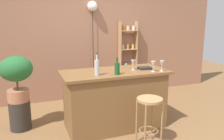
# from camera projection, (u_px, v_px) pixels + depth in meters

# --- Properties ---
(ground) EXTENTS (12.00, 12.00, 0.00)m
(ground) POSITION_uv_depth(u_px,v_px,m) (122.00, 134.00, 3.51)
(ground) COLOR brown
(back_wall) EXTENTS (6.40, 0.10, 2.80)m
(back_wall) POSITION_uv_depth(u_px,v_px,m) (87.00, 35.00, 4.99)
(back_wall) COLOR #9E6B51
(back_wall) RESTS_ON ground
(kitchen_counter) EXTENTS (1.66, 0.76, 0.93)m
(kitchen_counter) POSITION_uv_depth(u_px,v_px,m) (115.00, 99.00, 3.69)
(kitchen_counter) COLOR brown
(kitchen_counter) RESTS_ON ground
(bar_stool) EXTENTS (0.35, 0.35, 0.69)m
(bar_stool) POSITION_uv_depth(u_px,v_px,m) (149.00, 111.00, 3.10)
(bar_stool) COLOR #997047
(bar_stool) RESTS_ON ground
(spice_shelf) EXTENTS (0.42, 0.16, 1.68)m
(spice_shelf) POSITION_uv_depth(u_px,v_px,m) (128.00, 59.00, 5.31)
(spice_shelf) COLOR tan
(spice_shelf) RESTS_ON ground
(plant_stool) EXTENTS (0.33, 0.33, 0.47)m
(plant_stool) POSITION_uv_depth(u_px,v_px,m) (20.00, 115.00, 3.65)
(plant_stool) COLOR #2D2823
(plant_stool) RESTS_ON ground
(potted_plant) EXTENTS (0.49, 0.44, 0.72)m
(potted_plant) POSITION_uv_depth(u_px,v_px,m) (16.00, 74.00, 3.51)
(potted_plant) COLOR #A86B4C
(potted_plant) RESTS_ON plant_stool
(bottle_spirits_clear) EXTENTS (0.08, 0.08, 0.25)m
(bottle_spirits_clear) POSITION_uv_depth(u_px,v_px,m) (117.00, 68.00, 3.34)
(bottle_spirits_clear) COLOR #194C23
(bottle_spirits_clear) RESTS_ON kitchen_counter
(bottle_vinegar) EXTENTS (0.07, 0.07, 0.32)m
(bottle_vinegar) POSITION_uv_depth(u_px,v_px,m) (97.00, 67.00, 3.28)
(bottle_vinegar) COLOR #B2B2B7
(bottle_vinegar) RESTS_ON kitchen_counter
(wine_glass_left) EXTENTS (0.07, 0.07, 0.16)m
(wine_glass_left) POSITION_uv_depth(u_px,v_px,m) (162.00, 64.00, 3.56)
(wine_glass_left) COLOR silver
(wine_glass_left) RESTS_ON kitchen_counter
(wine_glass_center) EXTENTS (0.07, 0.07, 0.16)m
(wine_glass_center) POSITION_uv_depth(u_px,v_px,m) (133.00, 63.00, 3.64)
(wine_glass_center) COLOR silver
(wine_glass_center) RESTS_ON kitchen_counter
(wine_glass_right) EXTENTS (0.07, 0.07, 0.16)m
(wine_glass_right) POSITION_uv_depth(u_px,v_px,m) (153.00, 64.00, 3.53)
(wine_glass_right) COLOR silver
(wine_glass_right) RESTS_ON kitchen_counter
(cookbook) EXTENTS (0.22, 0.17, 0.03)m
(cookbook) POSITION_uv_depth(u_px,v_px,m) (145.00, 68.00, 3.73)
(cookbook) COLOR black
(cookbook) RESTS_ON kitchen_counter
(pendant_globe_light) EXTENTS (0.21, 0.21, 2.10)m
(pendant_globe_light) POSITION_uv_depth(u_px,v_px,m) (92.00, 8.00, 4.81)
(pendant_globe_light) COLOR black
(pendant_globe_light) RESTS_ON ground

